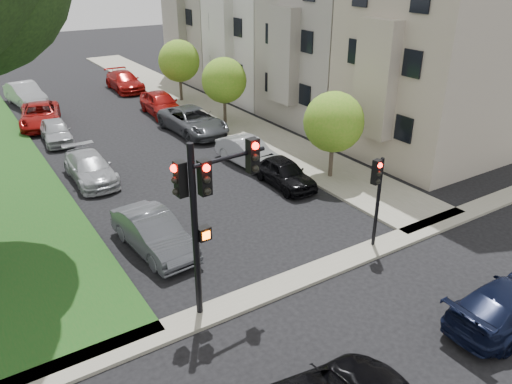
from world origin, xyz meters
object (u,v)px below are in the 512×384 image
small_tree_b (224,80)px  car_parked_0 (284,173)px  traffic_signal_secondary (377,187)px  car_parked_3 (161,103)px  car_parked_2 (193,121)px  traffic_signal_main (207,198)px  car_parked_4 (125,81)px  car_parked_7 (56,131)px  car_parked_9 (25,94)px  car_parked_5 (154,233)px  car_parked_1 (248,152)px  car_parked_8 (40,115)px  small_tree_a (334,122)px  car_cross_far (512,304)px  car_parked_6 (90,168)px  small_tree_c (179,61)px

small_tree_b → car_parked_0: small_tree_b is taller
traffic_signal_secondary → car_parked_3: bearing=89.0°
traffic_signal_secondary → car_parked_0: (0.59, 6.30, -1.82)m
small_tree_b → car_parked_2: (-2.51, -0.51, -2.05)m
traffic_signal_main → car_parked_4: size_ratio=1.07×
car_parked_2 → car_parked_7: car_parked_2 is taller
car_parked_9 → small_tree_b: bearing=-57.7°
car_parked_4 → traffic_signal_secondary: bearing=-89.4°
car_parked_5 → car_parked_4: bearing=67.9°
small_tree_b → car_parked_2: 3.28m
small_tree_b → car_parked_9: size_ratio=0.87×
car_parked_1 → car_parked_7: size_ratio=1.08×
car_parked_8 → car_parked_1: bearing=-47.0°
small_tree_a → car_cross_far: (-2.56, -11.00, -2.16)m
car_parked_0 → car_parked_3: bearing=93.0°
small_tree_b → small_tree_a: bearing=-90.0°
car_parked_6 → car_parked_7: size_ratio=1.17×
traffic_signal_main → car_parked_8: size_ratio=1.07×
car_parked_0 → car_parked_7: size_ratio=1.00×
car_parked_5 → car_parked_7: car_parked_5 is taller
traffic_signal_main → car_parked_3: traffic_signal_main is taller
car_parked_6 → traffic_signal_main: bearing=-87.7°
car_cross_far → traffic_signal_secondary: bearing=4.4°
car_parked_0 → small_tree_b: bearing=78.4°
small_tree_a → car_parked_9: bearing=114.1°
traffic_signal_main → car_parked_1: size_ratio=1.33×
traffic_signal_main → car_cross_far: bearing=-36.9°
car_parked_6 → car_parked_8: bearing=92.0°
car_cross_far → car_parked_3: car_parked_3 is taller
small_tree_b → car_parked_8: size_ratio=0.83×
car_parked_5 → car_parked_8: (-0.31, 17.94, -0.01)m
small_tree_c → car_parked_5: size_ratio=1.03×
car_parked_8 → car_parked_9: size_ratio=1.04×
small_tree_a → car_parked_7: small_tree_a is taller
car_parked_2 → car_parked_3: car_parked_3 is taller
small_tree_b → car_parked_9: 15.47m
car_parked_5 → car_parked_7: bearing=85.7°
car_cross_far → car_parked_4: 33.54m
small_tree_a → car_parked_7: bearing=128.3°
car_parked_2 → car_parked_6: bearing=-155.0°
small_tree_c → car_parked_5: small_tree_c is taller
small_tree_b → traffic_signal_main: bearing=-120.7°
car_parked_7 → car_parked_3: bearing=19.5°
car_parked_2 → car_parked_7: bearing=157.1°
small_tree_a → traffic_signal_main: bearing=-149.0°
car_cross_far → car_parked_2: car_parked_2 is taller
small_tree_a → car_parked_3: (-2.62, 14.48, -2.03)m
small_tree_c → traffic_signal_main: 24.64m
small_tree_b → car_parked_0: size_ratio=1.11×
car_parked_4 → car_parked_6: car_parked_4 is taller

